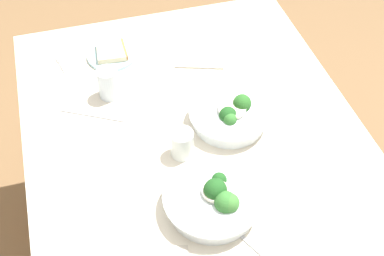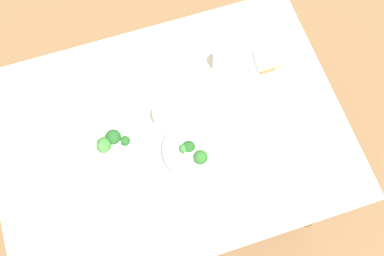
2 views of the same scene
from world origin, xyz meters
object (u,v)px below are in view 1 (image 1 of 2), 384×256
water_glass_center (108,83)px  table_knife_right (92,115)px  fork_by_near_bowl (148,91)px  table_knife_left (264,256)px  broccoli_bowl_near (230,116)px  broccoli_bowl_far (214,200)px  napkin_folded_lower (200,51)px  water_glass_side (182,144)px  fork_by_far_bowl (60,64)px  bread_side_plate (112,54)px

water_glass_center → table_knife_right: size_ratio=0.48×
water_glass_center → fork_by_near_bowl: water_glass_center is taller
table_knife_left → broccoli_bowl_near: bearing=145.3°
broccoli_bowl_far → napkin_folded_lower: 0.68m
broccoli_bowl_near → water_glass_center: bearing=56.1°
water_glass_side → table_knife_left: size_ratio=0.43×
fork_by_near_bowl → table_knife_left: size_ratio=0.47×
water_glass_center → napkin_folded_lower: (0.14, -0.35, -0.05)m
fork_by_far_bowl → napkin_folded_lower: (-0.06, -0.49, 0.00)m
water_glass_side → fork_by_far_bowl: 0.60m
water_glass_side → table_knife_left: 0.40m
bread_side_plate → napkin_folded_lower: bread_side_plate is taller
fork_by_near_bowl → table_knife_right: 0.20m
broccoli_bowl_far → water_glass_side: 0.21m
fork_by_far_bowl → napkin_folded_lower: bearing=-109.3°
fork_by_near_bowl → table_knife_right: bearing=165.4°
broccoli_bowl_far → table_knife_left: (-0.18, -0.08, -0.03)m
bread_side_plate → table_knife_right: bread_side_plate is taller
broccoli_bowl_far → fork_by_near_bowl: size_ratio=2.78×
bread_side_plate → table_knife_left: size_ratio=0.86×
fork_by_far_bowl → bread_side_plate: bearing=-103.6°
table_knife_left → table_knife_right: 0.71m
fork_by_far_bowl → table_knife_right: 0.29m
bread_side_plate → fork_by_near_bowl: bread_side_plate is taller
fork_by_far_bowl → table_knife_left: 0.99m
broccoli_bowl_far → bread_side_plate: bearing=12.1°
broccoli_bowl_near → water_glass_side: 0.19m
broccoli_bowl_near → bread_side_plate: bearing=35.0°
table_knife_right → fork_by_near_bowl: bearing=-133.3°
broccoli_bowl_far → table_knife_right: (0.44, 0.27, -0.03)m
water_glass_side → napkin_folded_lower: bearing=-22.7°
broccoli_bowl_far → fork_by_far_bowl: size_ratio=2.83×
water_glass_center → water_glass_side: (-0.31, -0.16, -0.01)m
table_knife_left → table_knife_right: bearing=-177.6°
water_glass_side → table_knife_right: (0.23, 0.23, -0.04)m
broccoli_bowl_near → water_glass_side: (-0.08, 0.17, 0.01)m
fork_by_far_bowl → table_knife_left: size_ratio=0.46×
broccoli_bowl_near → water_glass_center: (0.23, 0.34, 0.02)m
table_knife_right → water_glass_side: bearing=164.7°
broccoli_bowl_near → fork_by_far_bowl: bearing=48.1°
fork_by_near_bowl → broccoli_bowl_far: bearing=-114.3°
broccoli_bowl_near → fork_by_near_bowl: 0.30m
fork_by_far_bowl → fork_by_near_bowl: same height
water_glass_side → fork_by_near_bowl: size_ratio=0.91×
water_glass_side → napkin_folded_lower: (0.45, -0.19, -0.04)m
broccoli_bowl_near → water_glass_center: water_glass_center is taller
bread_side_plate → napkin_folded_lower: bearing=-100.5°
broccoli_bowl_near → fork_by_far_bowl: size_ratio=2.65×
napkin_folded_lower → table_knife_right: bearing=117.4°
table_knife_left → napkin_folded_lower: napkin_folded_lower is taller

